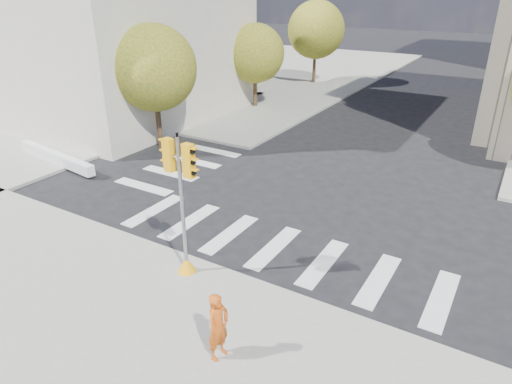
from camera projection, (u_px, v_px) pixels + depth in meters
ground at (302, 224)px, 16.92m from camera, size 160.00×160.00×0.00m
sidewalk_far_left at (236, 70)px, 46.51m from camera, size 28.00×40.00×0.15m
classical_building at (84, 12)px, 29.84m from camera, size 19.00×15.00×12.70m
tree_lw_near at (154, 68)px, 23.21m from camera, size 4.40×4.40×6.41m
tree_lw_mid at (255, 53)px, 31.18m from camera, size 4.00×4.00×5.77m
tree_lw_far at (316, 30)px, 38.64m from camera, size 4.80×4.80×6.95m
traffic_signal at (183, 217)px, 13.13m from camera, size 1.08×0.56×4.39m
photographer at (218, 327)px, 10.39m from camera, size 0.46×0.66×1.73m
planter_wall at (56, 157)px, 22.27m from camera, size 6.00×1.17×0.50m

